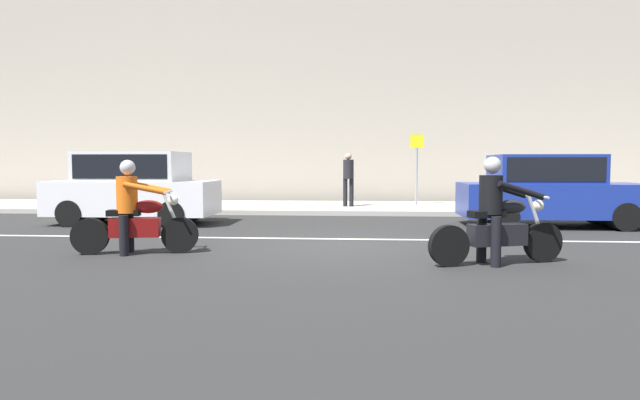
% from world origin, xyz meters
% --- Properties ---
extents(ground_plane, '(80.00, 80.00, 0.00)m').
position_xyz_m(ground_plane, '(0.00, 0.00, 0.00)').
color(ground_plane, '#282828').
extents(sidewalk_slab, '(40.00, 4.40, 0.14)m').
position_xyz_m(sidewalk_slab, '(0.00, 8.00, 0.07)').
color(sidewalk_slab, '#A8A399').
rests_on(sidewalk_slab, ground_plane).
extents(building_facade, '(40.00, 1.40, 9.65)m').
position_xyz_m(building_facade, '(0.00, 11.40, 4.83)').
color(building_facade, '#A89E8E').
rests_on(building_facade, ground_plane).
extents(lane_marking_stripe, '(18.00, 0.14, 0.01)m').
position_xyz_m(lane_marking_stripe, '(-0.79, 0.90, 0.00)').
color(lane_marking_stripe, silver).
rests_on(lane_marking_stripe, ground_plane).
extents(motorcycle_with_rider_black_leather, '(2.11, 0.92, 1.61)m').
position_xyz_m(motorcycle_with_rider_black_leather, '(2.42, -1.67, 0.66)').
color(motorcycle_with_rider_black_leather, black).
rests_on(motorcycle_with_rider_black_leather, ground_plane).
extents(motorcycle_with_rider_orange_stripe, '(2.05, 0.77, 1.57)m').
position_xyz_m(motorcycle_with_rider_orange_stripe, '(-3.37, -1.15, 0.64)').
color(motorcycle_with_rider_orange_stripe, black).
rests_on(motorcycle_with_rider_orange_stripe, ground_plane).
extents(parked_sedan_cobalt_blue, '(4.27, 1.82, 1.72)m').
position_xyz_m(parked_sedan_cobalt_blue, '(4.88, 3.46, 0.88)').
color(parked_sedan_cobalt_blue, navy).
rests_on(parked_sedan_cobalt_blue, ground_plane).
extents(parked_hatchback_white, '(4.04, 1.76, 1.80)m').
position_xyz_m(parked_hatchback_white, '(-5.29, 3.31, 0.94)').
color(parked_hatchback_white, silver).
rests_on(parked_hatchback_white, ground_plane).
extents(street_sign_post, '(0.44, 0.08, 2.37)m').
position_xyz_m(street_sign_post, '(2.24, 8.50, 1.58)').
color(street_sign_post, gray).
rests_on(street_sign_post, sidewalk_slab).
extents(pedestrian_bystander, '(0.34, 0.34, 1.71)m').
position_xyz_m(pedestrian_bystander, '(-0.02, 7.59, 1.14)').
color(pedestrian_bystander, black).
rests_on(pedestrian_bystander, sidewalk_slab).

